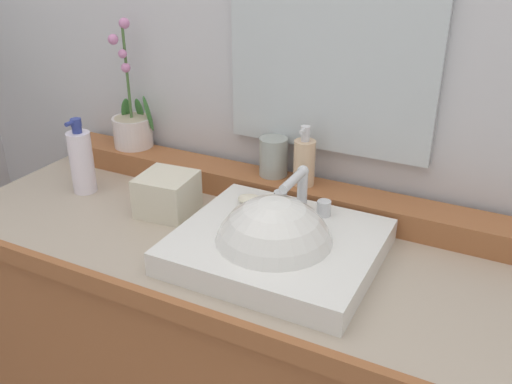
{
  "coord_description": "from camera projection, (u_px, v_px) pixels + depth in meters",
  "views": [
    {
      "loc": [
        0.54,
        -0.99,
        1.52
      ],
      "look_at": [
        0.04,
        -0.01,
        0.99
      ],
      "focal_mm": 39.15,
      "sensor_mm": 36.0,
      "label": 1
    }
  ],
  "objects": [
    {
      "name": "sink_basin",
      "position": [
        275.0,
        252.0,
        1.21
      ],
      "size": [
        0.43,
        0.38,
        0.29
      ],
      "color": "white",
      "rests_on": "vanity_cabinet"
    },
    {
      "name": "tissue_box",
      "position": [
        167.0,
        194.0,
        1.39
      ],
      "size": [
        0.14,
        0.14,
        0.1
      ],
      "primitive_type": "cube",
      "rotation": [
        0.0,
        0.0,
        0.09
      ],
      "color": "beige",
      "rests_on": "vanity_cabinet"
    },
    {
      "name": "lotion_bottle",
      "position": [
        82.0,
        161.0,
        1.49
      ],
      "size": [
        0.06,
        0.07,
        0.21
      ],
      "color": "white",
      "rests_on": "vanity_cabinet"
    },
    {
      "name": "wall_back",
      "position": [
        310.0,
        48.0,
        1.45
      ],
      "size": [
        3.09,
        0.2,
        2.45
      ],
      "primitive_type": "cube",
      "color": "silver",
      "rests_on": "ground"
    },
    {
      "name": "potted_plant",
      "position": [
        132.0,
        124.0,
        1.63
      ],
      "size": [
        0.13,
        0.11,
        0.37
      ],
      "color": "silver",
      "rests_on": "back_ledge"
    },
    {
      "name": "soap_dispenser",
      "position": [
        304.0,
        161.0,
        1.39
      ],
      "size": [
        0.05,
        0.06,
        0.15
      ],
      "color": "#D9B68F",
      "rests_on": "back_ledge"
    },
    {
      "name": "tumbler_cup",
      "position": [
        273.0,
        157.0,
        1.45
      ],
      "size": [
        0.07,
        0.07,
        0.1
      ],
      "primitive_type": "cylinder",
      "color": "#969D96",
      "rests_on": "back_ledge"
    },
    {
      "name": "soap_bar",
      "position": [
        252.0,
        200.0,
        1.33
      ],
      "size": [
        0.07,
        0.04,
        0.02
      ],
      "primitive_type": "ellipsoid",
      "color": "beige",
      "rests_on": "sink_basin"
    },
    {
      "name": "back_ledge",
      "position": [
        280.0,
        190.0,
        1.46
      ],
      "size": [
        1.37,
        0.11,
        0.06
      ],
      "primitive_type": "cube",
      "color": "#995A33",
      "rests_on": "vanity_cabinet"
    },
    {
      "name": "vanity_cabinet",
      "position": [
        243.0,
        375.0,
        1.49
      ],
      "size": [
        1.45,
        0.56,
        0.86
      ],
      "color": "#995A33",
      "rests_on": "ground"
    },
    {
      "name": "mirror",
      "position": [
        330.0,
        54.0,
        1.32
      ],
      "size": [
        0.52,
        0.02,
        0.48
      ],
      "primitive_type": "cube",
      "color": "silver"
    }
  ]
}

